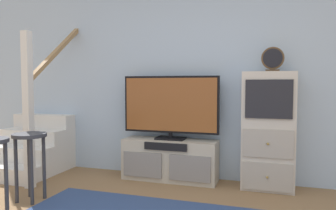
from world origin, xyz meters
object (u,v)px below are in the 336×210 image
object	(u,v)px
side_cabinet	(268,131)
bar_stool_far	(30,151)
television	(171,106)
media_console	(170,160)
desk_clock	(273,59)

from	to	relation	value
side_cabinet	bar_stool_far	size ratio (longest dim) A/B	1.92
television	side_cabinet	bearing A→B (deg)	-0.67
media_console	television	size ratio (longest dim) A/B	0.97
side_cabinet	desk_clock	size ratio (longest dim) A/B	4.93
media_console	desk_clock	bearing A→B (deg)	-0.23
side_cabinet	bar_stool_far	xyz separation A→B (m)	(-2.32, -1.14, -0.15)
media_console	desk_clock	size ratio (longest dim) A/B	4.35
television	desk_clock	size ratio (longest dim) A/B	4.48
side_cabinet	bar_stool_far	world-z (taller)	side_cabinet
media_console	television	bearing A→B (deg)	90.00
television	bar_stool_far	size ratio (longest dim) A/B	1.75
media_console	television	xyz separation A→B (m)	(0.00, 0.02, 0.68)
television	side_cabinet	distance (m)	1.20
bar_stool_far	desk_clock	bearing A→B (deg)	25.62
television	desk_clock	xyz separation A→B (m)	(1.20, -0.03, 0.55)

